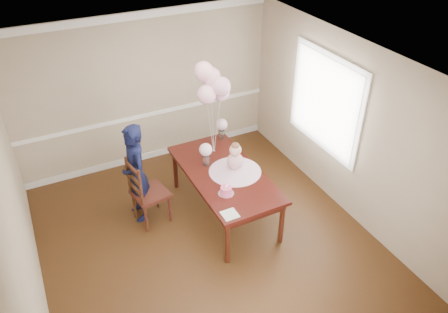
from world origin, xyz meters
TOP-DOWN VIEW (x-y plane):
  - floor at (0.00, 0.00)m, footprint 4.50×5.00m
  - ceiling at (0.00, 0.00)m, footprint 4.50×5.00m
  - wall_back at (0.00, 2.50)m, footprint 4.50×0.02m
  - wall_left at (-2.25, 0.00)m, footprint 0.02×5.00m
  - wall_right at (2.25, 0.00)m, footprint 0.02×5.00m
  - chair_rail_trim at (0.00, 2.49)m, footprint 4.50×0.02m
  - crown_molding at (0.00, 2.49)m, footprint 4.50×0.02m
  - baseboard_trim at (0.00, 2.49)m, footprint 4.50×0.02m
  - window_frame at (2.23, 0.50)m, footprint 0.02×1.66m
  - window_blinds at (2.21, 0.50)m, footprint 0.01×1.50m
  - dining_table_top at (0.51, 0.51)m, footprint 1.05×2.06m
  - table_apron at (0.51, 0.51)m, footprint 0.94×1.96m
  - table_leg_fl at (0.09, -0.44)m, footprint 0.07×0.07m
  - table_leg_fr at (0.95, -0.43)m, footprint 0.07×0.07m
  - table_leg_bl at (0.07, 1.45)m, footprint 0.07×0.07m
  - table_leg_br at (0.93, 1.46)m, footprint 0.07×0.07m
  - baby_skirt at (0.66, 0.46)m, footprint 0.79×0.79m
  - baby_torso at (0.66, 0.46)m, footprint 0.25×0.25m
  - baby_head at (0.66, 0.46)m, footprint 0.17×0.17m
  - baby_hair at (0.66, 0.46)m, footprint 0.12×0.12m
  - cake_platter at (0.31, 0.05)m, footprint 0.23×0.23m
  - birthday_cake at (0.31, 0.05)m, footprint 0.16×0.16m
  - cake_flower_a at (0.31, 0.05)m, footprint 0.03×0.03m
  - cake_flower_b at (0.34, 0.07)m, footprint 0.03×0.03m
  - rose_vase_near at (0.35, 0.82)m, footprint 0.10×0.10m
  - roses_near at (0.35, 0.82)m, footprint 0.20×0.20m
  - rose_vase_far at (0.89, 1.39)m, footprint 0.10×0.10m
  - roses_far at (0.89, 1.39)m, footprint 0.20×0.20m
  - napkin at (0.16, -0.37)m, footprint 0.21×0.21m
  - balloon_weight at (0.61, 1.08)m, footprint 0.04×0.04m
  - balloon_a at (0.51, 1.08)m, footprint 0.29×0.29m
  - balloon_b at (0.71, 1.03)m, footprint 0.29×0.29m
  - balloon_c at (0.63, 1.18)m, footprint 0.29×0.29m
  - balloon_d at (0.52, 1.20)m, footprint 0.29×0.29m
  - balloon_e at (0.76, 1.16)m, footprint 0.29×0.29m
  - balloon_ribbon_a at (0.56, 1.08)m, footprint 0.09×0.00m
  - balloon_ribbon_b at (0.66, 1.05)m, footprint 0.11×0.05m
  - balloon_ribbon_c at (0.62, 1.13)m, footprint 0.02×0.10m
  - balloon_ribbon_d at (0.57, 1.14)m, footprint 0.09×0.11m
  - balloon_ribbon_e at (0.68, 1.12)m, footprint 0.14×0.08m
  - dining_chair_seat at (-0.55, 0.85)m, footprint 0.56×0.56m
  - chair_leg_fl at (-0.71, 0.62)m, footprint 0.05×0.05m
  - chair_leg_fr at (-0.32, 0.69)m, footprint 0.05×0.05m
  - chair_leg_bl at (-0.78, 1.02)m, footprint 0.05×0.05m
  - chair_leg_br at (-0.39, 1.08)m, footprint 0.05×0.05m
  - chair_back_post_l at (-0.73, 0.62)m, footprint 0.05×0.05m
  - chair_back_post_r at (-0.80, 1.01)m, footprint 0.05×0.05m
  - chair_slat_low at (-0.77, 0.82)m, footprint 0.11×0.44m
  - chair_slat_mid at (-0.77, 0.82)m, footprint 0.11×0.44m
  - chair_slat_top at (-0.77, 0.82)m, footprint 0.11×0.44m
  - woman at (-0.69, 1.03)m, footprint 0.42×0.60m

SIDE VIEW (x-z plane):
  - floor at x=0.00m, z-range 0.00..0.00m
  - baseboard_trim at x=0.00m, z-range 0.00..0.12m
  - chair_leg_fl at x=-0.71m, z-range 0.00..0.47m
  - chair_leg_fr at x=-0.32m, z-range 0.00..0.47m
  - chair_leg_bl at x=-0.78m, z-range 0.00..0.47m
  - chair_leg_br at x=-0.39m, z-range 0.00..0.47m
  - table_leg_fl at x=0.09m, z-range 0.00..0.72m
  - table_leg_fr at x=0.95m, z-range 0.00..0.72m
  - table_leg_bl at x=0.07m, z-range 0.00..0.72m
  - table_leg_br at x=0.93m, z-range 0.00..0.72m
  - dining_chair_seat at x=-0.55m, z-range 0.47..0.52m
  - table_apron at x=0.51m, z-range 0.62..0.72m
  - chair_slat_low at x=-0.77m, z-range 0.66..0.71m
  - dining_table_top at x=0.51m, z-range 0.72..0.77m
  - cake_platter at x=0.31m, z-range 0.77..0.78m
  - napkin at x=0.16m, z-range 0.77..0.78m
  - balloon_weight at x=0.61m, z-range 0.77..0.79m
  - woman at x=-0.69m, z-range 0.00..1.59m
  - chair_back_post_l at x=-0.73m, z-range 0.51..1.13m
  - chair_back_post_r at x=-0.80m, z-range 0.51..1.13m
  - baby_skirt at x=0.66m, z-range 0.77..0.87m
  - birthday_cake at x=0.31m, z-range 0.78..0.88m
  - rose_vase_near at x=0.35m, z-range 0.77..0.94m
  - rose_vase_far at x=0.89m, z-range 0.77..0.94m
  - chair_slat_mid at x=-0.77m, z-range 0.83..0.89m
  - cake_flower_a at x=0.31m, z-range 0.88..0.91m
  - cake_flower_b at x=0.34m, z-range 0.88..0.91m
  - chair_rail_trim at x=0.00m, z-range 0.86..0.94m
  - baby_torso at x=0.66m, z-range 0.83..1.08m
  - roses_near at x=0.35m, z-range 0.94..1.14m
  - roses_far at x=0.89m, z-range 0.94..1.14m
  - chair_slat_top at x=-0.77m, z-range 1.01..1.07m
  - baby_head at x=0.66m, z-range 1.06..1.24m
  - balloon_ribbon_e at x=0.68m, z-range 0.79..1.59m
  - baby_hair at x=0.66m, z-range 1.15..1.27m
  - balloon_ribbon_a at x=0.56m, z-range 0.78..1.64m
  - balloon_ribbon_b at x=0.66m, z-range 0.78..1.74m
  - balloon_ribbon_c at x=0.62m, z-range 0.78..1.85m
  - wall_back at x=0.00m, z-range 0.00..2.70m
  - wall_left at x=-2.25m, z-range 0.00..2.70m
  - wall_right at x=2.25m, z-range 0.00..2.70m
  - balloon_ribbon_d at x=0.57m, z-range 0.78..1.95m
  - window_frame at x=2.23m, z-range 0.77..2.33m
  - window_blinds at x=2.21m, z-range 0.85..2.25m
  - balloon_e at x=0.76m, z-range 1.60..1.89m
  - balloon_a at x=0.51m, z-range 1.65..1.94m
  - balloon_b at x=0.71m, z-range 1.76..2.05m
  - balloon_c at x=0.63m, z-range 1.86..2.15m
  - balloon_d at x=0.52m, z-range 1.96..2.25m
  - crown_molding at x=0.00m, z-range 2.57..2.69m
  - ceiling at x=0.00m, z-range 2.69..2.71m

